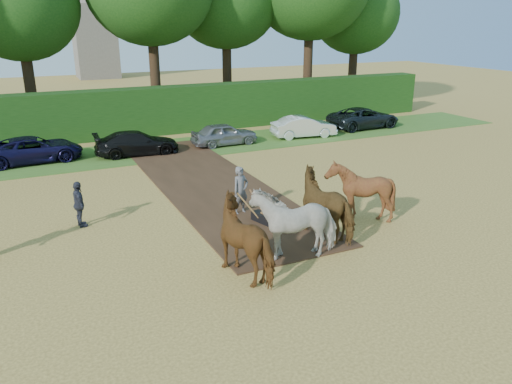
% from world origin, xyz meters
% --- Properties ---
extents(ground, '(120.00, 120.00, 0.00)m').
position_xyz_m(ground, '(0.00, 0.00, 0.00)').
color(ground, gold).
rests_on(ground, ground).
extents(earth_strip, '(4.50, 17.00, 0.05)m').
position_xyz_m(earth_strip, '(1.50, 7.00, 0.03)').
color(earth_strip, '#472D1C').
rests_on(earth_strip, ground).
extents(grass_verge, '(50.00, 5.00, 0.03)m').
position_xyz_m(grass_verge, '(0.00, 14.00, 0.01)').
color(grass_verge, '#38601E').
rests_on(grass_verge, ground).
extents(hedgerow, '(46.00, 1.60, 3.00)m').
position_xyz_m(hedgerow, '(0.00, 18.50, 1.50)').
color(hedgerow, '#14380F').
rests_on(hedgerow, ground).
extents(spectator_far, '(0.54, 1.04, 1.69)m').
position_xyz_m(spectator_far, '(-4.37, 4.31, 0.85)').
color(spectator_far, '#272934').
rests_on(spectator_far, ground).
extents(plough_team, '(7.51, 6.25, 2.25)m').
position_xyz_m(plough_team, '(2.34, -0.40, 1.11)').
color(plough_team, brown).
rests_on(plough_team, ground).
extents(parked_cars, '(35.98, 3.25, 1.48)m').
position_xyz_m(parked_cars, '(0.53, 13.90, 0.69)').
color(parked_cars, silver).
rests_on(parked_cars, ground).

